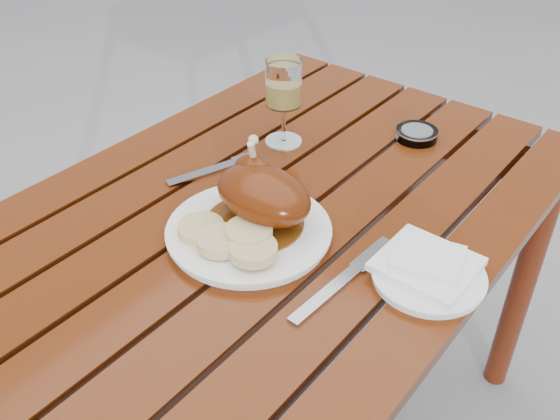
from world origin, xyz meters
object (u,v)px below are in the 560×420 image
object	(u,v)px
table	(275,343)
ashtray	(417,134)
dinner_plate	(249,232)
side_plate	(428,276)
wine_glass	(284,103)

from	to	relation	value
table	ashtray	world-z (taller)	ashtray
dinner_plate	ashtray	bearing A→B (deg)	82.78
side_plate	ashtray	distance (m)	0.45
wine_glass	ashtray	world-z (taller)	wine_glass
table	wine_glass	xyz separation A→B (m)	(-0.13, 0.19, 0.47)
wine_glass	ashtray	bearing A→B (deg)	41.32
table	ashtray	bearing A→B (deg)	76.84
wine_glass	table	bearing A→B (deg)	-56.26
wine_glass	side_plate	bearing A→B (deg)	-24.27
dinner_plate	wine_glass	world-z (taller)	wine_glass
side_plate	ashtray	bearing A→B (deg)	120.69
table	ashtray	distance (m)	0.55
dinner_plate	ashtray	distance (m)	0.48
table	wine_glass	bearing A→B (deg)	123.74
wine_glass	side_plate	world-z (taller)	wine_glass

